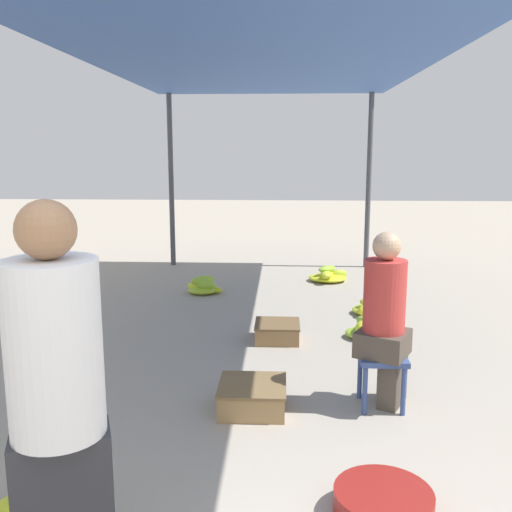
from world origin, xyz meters
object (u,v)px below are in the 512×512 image
(vendor_seated, at_px, (386,318))
(crate_mid, at_px, (252,396))
(crate_near, at_px, (277,331))
(stool, at_px, (382,365))
(banana_pile_left_0, at_px, (41,501))
(banana_pile_right_0, at_px, (373,308))
(vendor_foreground, at_px, (58,411))
(basin_black, at_px, (383,504))
(banana_pile_right_1, at_px, (364,330))
(banana_pile_left_2, at_px, (54,418))
(banana_pile_left_1, at_px, (204,287))
(banana_pile_right_2, at_px, (328,276))

(vendor_seated, bearing_deg, crate_mid, -173.69)
(vendor_seated, height_order, crate_near, vendor_seated)
(stool, xyz_separation_m, banana_pile_left_0, (-1.95, -1.39, -0.23))
(banana_pile_right_0, relative_size, crate_near, 1.15)
(stool, distance_m, banana_pile_right_0, 2.42)
(vendor_foreground, height_order, banana_pile_left_0, vendor_foreground)
(vendor_seated, distance_m, banana_pile_left_0, 2.48)
(basin_black, height_order, banana_pile_left_0, banana_pile_left_0)
(stool, height_order, crate_mid, stool)
(banana_pile_left_0, distance_m, banana_pile_right_1, 3.56)
(vendor_foreground, xyz_separation_m, banana_pile_right_1, (1.67, 3.50, -0.79))
(banana_pile_left_2, bearing_deg, stool, 11.30)
(stool, xyz_separation_m, banana_pile_right_0, (0.31, 2.39, -0.25))
(stool, bearing_deg, vendor_seated, 26.85)
(banana_pile_right_1, bearing_deg, banana_pile_left_2, -139.88)
(basin_black, bearing_deg, banana_pile_right_1, 84.12)
(vendor_foreground, relative_size, basin_black, 3.30)
(crate_near, bearing_deg, banana_pile_left_0, -112.54)
(banana_pile_right_0, height_order, crate_mid, banana_pile_right_0)
(basin_black, relative_size, banana_pile_left_0, 0.98)
(vendor_seated, distance_m, crate_near, 1.74)
(banana_pile_left_2, bearing_deg, crate_mid, 14.98)
(banana_pile_left_0, bearing_deg, vendor_foreground, -57.50)
(vendor_foreground, xyz_separation_m, banana_pile_right_0, (1.89, 4.36, -0.80))
(banana_pile_left_2, bearing_deg, basin_black, -22.24)
(banana_pile_left_1, height_order, banana_pile_right_2, banana_pile_left_1)
(vendor_foreground, height_order, banana_pile_right_2, vendor_foreground)
(stool, relative_size, banana_pile_left_1, 0.75)
(banana_pile_left_1, relative_size, banana_pile_left_2, 1.13)
(banana_pile_right_2, relative_size, crate_mid, 1.17)
(banana_pile_left_2, relative_size, crate_near, 1.07)
(stool, bearing_deg, banana_pile_right_2, 91.04)
(banana_pile_right_0, bearing_deg, stool, -97.47)
(vendor_seated, height_order, banana_pile_right_0, vendor_seated)
(banana_pile_left_0, relative_size, banana_pile_right_1, 1.00)
(banana_pile_left_0, distance_m, banana_pile_left_1, 4.66)
(vendor_seated, distance_m, banana_pile_left_2, 2.40)
(vendor_foreground, height_order, crate_mid, vendor_foreground)
(stool, relative_size, banana_pile_left_2, 0.85)
(banana_pile_right_0, height_order, banana_pile_right_2, banana_pile_right_2)
(banana_pile_right_1, xyz_separation_m, banana_pile_right_2, (-0.17, 2.52, -0.00))
(vendor_seated, distance_m, banana_pile_right_2, 4.09)
(stool, distance_m, banana_pile_left_1, 3.72)
(vendor_foreground, bearing_deg, banana_pile_left_2, 114.39)
(stool, distance_m, banana_pile_right_1, 1.56)
(banana_pile_right_1, distance_m, crate_mid, 1.93)
(basin_black, bearing_deg, banana_pile_right_0, 82.09)
(banana_pile_right_2, bearing_deg, banana_pile_left_2, -115.96)
(banana_pile_left_2, bearing_deg, banana_pile_right_0, 47.77)
(stool, height_order, banana_pile_right_0, stool)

